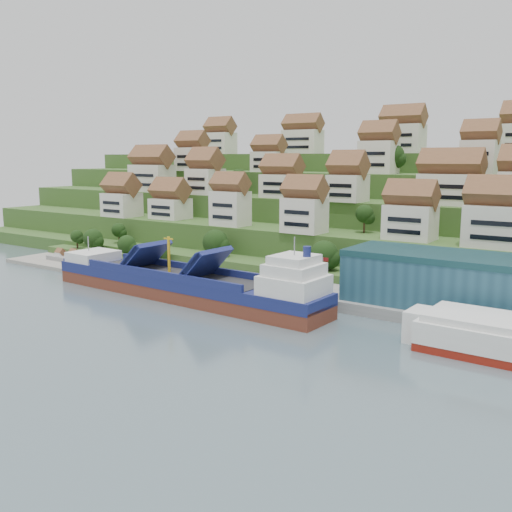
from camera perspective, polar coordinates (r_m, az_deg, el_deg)
The scene contains 9 objects.
ground at distance 117.51m, azimuth -3.51°, elevation -4.86°, with size 300.00×300.00×0.00m, color slate.
quay at distance 119.19m, azimuth 8.62°, elevation -4.19°, with size 180.00×14.00×2.20m, color gray.
pebble_beach at distance 166.23m, azimuth -16.74°, elevation -0.72°, with size 45.00×20.00×1.00m, color gray.
hillside at distance 205.99m, azimuth 14.69°, elevation 4.20°, with size 260.00×128.00×31.00m.
hillside_village at distance 164.17m, azimuth 9.94°, elevation 7.73°, with size 160.19×64.76×28.93m.
hillside_trees at distance 156.76m, azimuth 3.65°, elevation 4.95°, with size 136.31×62.34×30.46m.
flagpole at distance 114.40m, azimuth 6.73°, elevation -1.77°, with size 1.28×0.16×8.00m.
beach_huts at distance 166.76m, azimuth -17.53°, elevation -0.17°, with size 14.40×3.70×2.20m.
cargo_ship at distance 121.75m, azimuth -6.80°, elevation -2.93°, with size 69.99×12.97×15.35m.
Camera 1 is at (70.79, -88.94, 29.78)m, focal length 40.00 mm.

